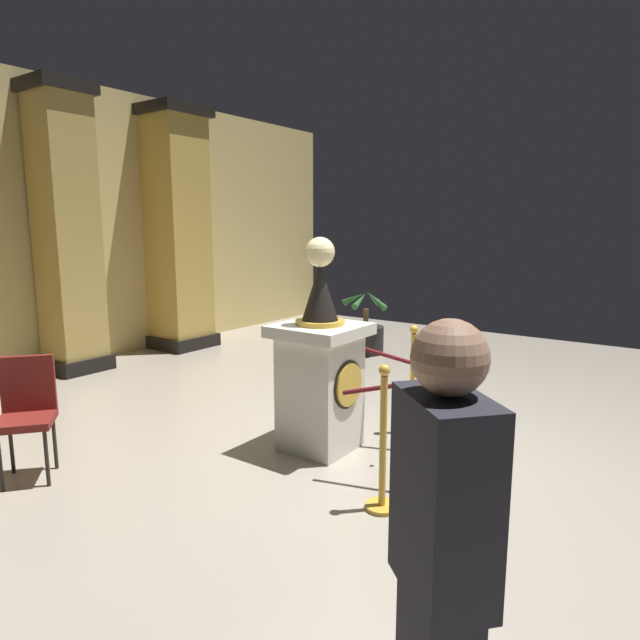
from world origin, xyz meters
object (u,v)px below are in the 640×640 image
at_px(pedestal_clock, 320,369).
at_px(stanchion_far, 412,395).
at_px(bystander_guest, 441,572).
at_px(cafe_chair_red, 27,407).
at_px(potted_palm_right, 366,335).
at_px(stanchion_near, 383,459).

xyz_separation_m(pedestal_clock, stanchion_far, (0.83, -0.49, -0.36)).
height_order(pedestal_clock, stanchion_far, pedestal_clock).
xyz_separation_m(pedestal_clock, bystander_guest, (-2.35, -2.14, 0.19)).
height_order(pedestal_clock, bystander_guest, pedestal_clock).
xyz_separation_m(stanchion_far, bystander_guest, (-3.18, -1.65, 0.55)).
bearing_deg(bystander_guest, cafe_chair_red, 81.48).
distance_m(potted_palm_right, cafe_chair_red, 5.24).
bearing_deg(bystander_guest, potted_palm_right, 32.85).
height_order(pedestal_clock, stanchion_near, pedestal_clock).
bearing_deg(stanchion_far, potted_palm_right, 38.64).
bearing_deg(bystander_guest, pedestal_clock, 42.36).
xyz_separation_m(bystander_guest, cafe_chair_red, (0.55, 3.69, -0.34)).
height_order(bystander_guest, cafe_chair_red, bystander_guest).
relative_size(stanchion_near, potted_palm_right, 1.03).
xyz_separation_m(stanchion_near, cafe_chair_red, (-1.16, 2.54, 0.20)).
distance_m(stanchion_far, bystander_guest, 3.62).
bearing_deg(stanchion_near, stanchion_far, 18.75).
xyz_separation_m(stanchion_near, stanchion_far, (1.46, 0.50, 0.00)).
bearing_deg(bystander_guest, stanchion_near, 33.94).
bearing_deg(stanchion_far, pedestal_clock, 149.50).
bearing_deg(stanchion_near, cafe_chair_red, 114.64).
relative_size(stanchion_near, bystander_guest, 0.61).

